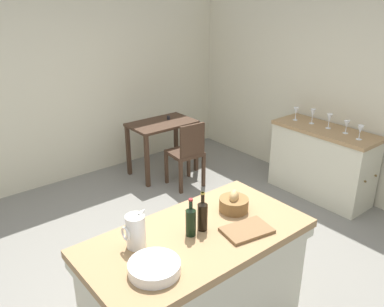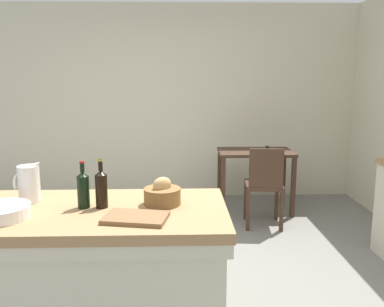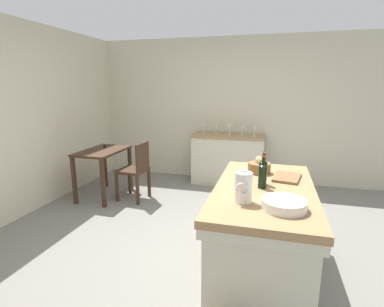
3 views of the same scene
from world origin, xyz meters
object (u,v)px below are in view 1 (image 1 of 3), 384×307
object	(u,v)px
writing_desk	(162,131)
wine_glass_left	(347,125)
side_cabinet	(322,162)
bread_basket	(234,203)
wash_bowl	(154,268)
wine_glass_right	(313,114)
island_table	(197,280)
wooden_chair	(187,152)
wine_glass_middle	(329,118)
cutting_board	(247,230)
wine_bottle_amber	(191,221)
wine_glass_far_right	(296,111)
pitcher	(135,231)
wine_glass_far_left	(360,130)
wine_bottle_dark	(203,215)

from	to	relation	value
writing_desk	wine_glass_left	world-z (taller)	wine_glass_left
side_cabinet	bread_basket	bearing A→B (deg)	-163.89
wash_bowl	wine_glass_right	xyz separation A→B (m)	(3.12, 1.09, 0.11)
island_table	bread_basket	xyz separation A→B (m)	(0.43, 0.07, 0.47)
island_table	wooden_chair	xyz separation A→B (m)	(1.46, 1.96, 0.02)
writing_desk	wine_glass_middle	world-z (taller)	wine_glass_middle
writing_desk	cutting_board	size ratio (longest dim) A/B	2.67
wine_bottle_amber	wine_glass_right	size ratio (longest dim) A/B	1.53
wash_bowl	wine_glass_far_right	size ratio (longest dim) A/B	1.90
pitcher	wine_glass_far_left	xyz separation A→B (m)	(2.99, 0.11, 0.01)
cutting_board	wooden_chair	bearing A→B (deg)	61.47
side_cabinet	wine_bottle_amber	distance (m)	2.81
wooden_chair	pitcher	size ratio (longest dim) A/B	3.32
wooden_chair	wash_bowl	size ratio (longest dim) A/B	2.84
wine_glass_far_left	wine_glass_left	distance (m)	0.22
writing_desk	bread_basket	bearing A→B (deg)	-112.96
side_cabinet	wine_glass_middle	bearing A→B (deg)	-9.48
cutting_board	wine_glass_middle	bearing A→B (deg)	20.80
side_cabinet	wine_glass_left	world-z (taller)	wine_glass_left
pitcher	wine_bottle_amber	xyz separation A→B (m)	(0.36, -0.13, -0.00)
wine_glass_right	bread_basket	bearing A→B (deg)	-158.77
wine_bottle_amber	wine_glass_far_left	distance (m)	2.64
wine_glass_right	wine_glass_far_right	bearing A→B (deg)	101.50
pitcher	wine_glass_left	size ratio (longest dim) A/B	1.78
cutting_board	wine_glass_left	world-z (taller)	wine_glass_left
wooden_chair	wine_glass_left	size ratio (longest dim) A/B	5.89
wine_bottle_dark	wine_glass_right	distance (m)	2.75
island_table	pitcher	world-z (taller)	pitcher
wash_bowl	island_table	bearing A→B (deg)	17.88
wooden_chair	cutting_board	bearing A→B (deg)	-118.53
wine_bottle_amber	wine_glass_right	xyz separation A→B (m)	(2.70, 0.92, 0.03)
wine_glass_far_right	pitcher	bearing A→B (deg)	-161.50
wine_bottle_dark	wine_bottle_amber	distance (m)	0.11
side_cabinet	wine_glass_far_left	bearing A→B (deg)	-95.35
writing_desk	bread_basket	world-z (taller)	bread_basket
side_cabinet	writing_desk	distance (m)	2.16
wooden_chair	wash_bowl	bearing A→B (deg)	-132.40
wine_bottle_dark	wine_glass_left	size ratio (longest dim) A/B	1.92
wine_glass_far_right	wine_glass_middle	bearing A→B (deg)	-84.58
wine_bottle_amber	wine_glass_far_right	bearing A→B (deg)	23.17
side_cabinet	wine_glass_left	xyz separation A→B (m)	(0.03, -0.24, 0.55)
bread_basket	cutting_board	xyz separation A→B (m)	(-0.13, -0.27, -0.05)
wash_bowl	wine_glass_far_left	bearing A→B (deg)	7.65
cutting_board	wine_glass_left	size ratio (longest dim) A/B	2.21
writing_desk	wine_glass_far_left	bearing A→B (deg)	-63.58
wash_bowl	wine_glass_right	bearing A→B (deg)	19.21
bread_basket	cutting_board	bearing A→B (deg)	-116.65
pitcher	wine_bottle_amber	size ratio (longest dim) A/B	0.96
wash_bowl	wine_glass_far_right	xyz separation A→B (m)	(3.08, 1.31, 0.10)
wine_glass_left	wine_bottle_dark	bearing A→B (deg)	-170.21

